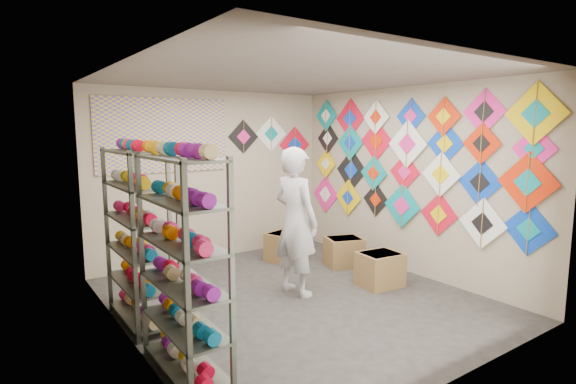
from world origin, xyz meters
TOP-DOWN VIEW (x-y plane):
  - ground at (0.00, 0.00)m, footprint 4.50×4.50m
  - room_walls at (0.00, 0.00)m, footprint 4.50×4.50m
  - shelf_rack_front at (-1.78, -0.85)m, footprint 0.40×1.10m
  - shelf_rack_back at (-1.78, 0.45)m, footprint 0.40×1.10m
  - string_spools at (-1.78, -0.20)m, footprint 0.12×2.36m
  - kite_wall_display at (1.98, -0.03)m, footprint 0.05×4.31m
  - back_wall_kites at (1.13, 2.24)m, footprint 1.66×0.02m
  - poster at (-0.80, 2.23)m, footprint 2.00×0.01m
  - shopkeeper at (0.12, 0.15)m, footprint 0.82×0.65m
  - carton_a at (1.21, -0.27)m, footprint 0.59×0.51m
  - carton_b at (1.42, 0.68)m, footprint 0.65×0.59m
  - carton_c at (0.81, 1.40)m, footprint 0.59×0.63m

SIDE VIEW (x-z plane):
  - ground at x=0.00m, z-range 0.00..0.00m
  - carton_b at x=1.42m, z-range 0.00..0.44m
  - carton_a at x=1.21m, z-range 0.00..0.45m
  - carton_c at x=0.81m, z-range 0.00..0.45m
  - shopkeeper at x=0.12m, z-range 0.00..1.88m
  - shelf_rack_front at x=-1.78m, z-range 0.00..1.90m
  - shelf_rack_back at x=-1.78m, z-range 0.00..1.90m
  - string_spools at x=-1.78m, z-range 0.99..1.11m
  - kite_wall_display at x=1.98m, z-range 0.61..2.64m
  - room_walls at x=0.00m, z-range -0.61..3.89m
  - back_wall_kites at x=1.13m, z-range 1.51..2.34m
  - poster at x=-0.80m, z-range 1.45..2.55m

